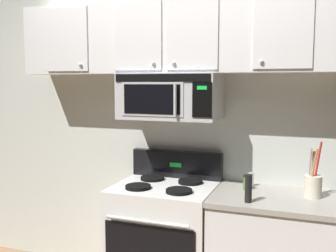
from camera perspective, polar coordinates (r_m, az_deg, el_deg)
name	(u,v)px	position (r m, az deg, el deg)	size (l,w,h in m)	color
back_wall	(180,122)	(3.26, 1.80, 0.55)	(5.20, 0.10, 2.70)	silver
stove_range	(165,240)	(3.14, -0.43, -16.32)	(0.76, 0.69, 1.12)	white
over_range_microwave	(170,96)	(3.01, 0.32, 4.36)	(0.76, 0.43, 0.35)	#B7BABF
upper_cabinets	(172,37)	(3.06, 0.54, 12.84)	(2.50, 0.36, 0.55)	silver
utensil_crock_cream	(313,184)	(2.86, 20.43, -7.98)	(0.12, 0.12, 0.39)	beige
salt_shaker	(251,180)	(3.03, 12.03, -7.68)	(0.04, 0.04, 0.10)	white
pepper_mill	(248,188)	(2.63, 11.67, -8.93)	(0.05, 0.05, 0.19)	black
spice_jar	(247,183)	(2.93, 11.41, -8.10)	(0.05, 0.05, 0.11)	#4C7F33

